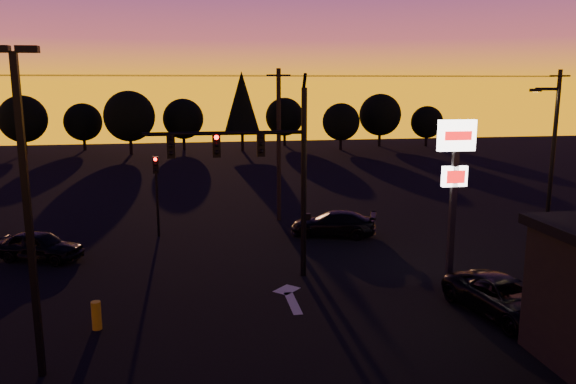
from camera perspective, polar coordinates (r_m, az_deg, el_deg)
The scene contains 23 objects.
ground at distance 20.65m, azimuth -0.38°, elevation -12.35°, with size 120.00×120.00×0.00m, color black.
lane_arrow at distance 22.24m, azimuth 0.20°, elevation -10.57°, with size 1.20×3.10×0.01m.
traffic_signal_mast at distance 23.11m, azimuth -2.26°, elevation 2.93°, with size 6.79×0.52×8.58m.
secondary_signal at distance 30.70m, azimuth -13.21°, elevation 0.77°, with size 0.30×0.31×4.35m.
parking_lot_light at distance 16.56m, azimuth -25.06°, elevation -0.22°, with size 1.25×0.30×9.14m.
pylon_sign at distance 22.81m, azimuth 16.59°, elevation 2.31°, with size 1.50×0.28×6.80m.
streetlight at distance 29.81m, azimuth 25.11°, elevation 2.74°, with size 1.55×0.35×8.00m.
utility_pole_1 at distance 33.28m, azimuth -0.94°, elevation 4.85°, with size 1.40×0.26×9.00m.
utility_pole_2 at distance 40.18m, azimuth 25.43°, elevation 4.86°, with size 1.40×0.26×9.00m.
power_wires at distance 33.08m, azimuth -0.97°, elevation 11.71°, with size 36.00×1.22×0.07m.
bollard at distance 20.41m, azimuth -18.88°, elevation -11.78°, with size 0.33×0.33×0.98m, color #BA980D.
tree_0 at distance 71.36m, azimuth -25.33°, elevation 6.72°, with size 5.36×5.36×6.74m.
tree_1 at distance 73.00m, azimuth -20.10°, elevation 6.69°, with size 4.54×4.54×5.71m.
tree_2 at distance 67.15m, azimuth -15.82°, elevation 7.42°, with size 5.77×5.78×7.26m.
tree_3 at distance 70.83m, azimuth -10.60°, elevation 7.31°, with size 4.95×4.95×6.22m.
tree_4 at distance 68.00m, azimuth -4.71°, elevation 9.15°, with size 4.18×4.18×9.50m.
tree_5 at distance 73.82m, azimuth -0.36°, elevation 7.65°, with size 4.95×4.95×6.22m.
tree_6 at distance 69.26m, azimuth 5.41°, elevation 7.11°, with size 4.54×4.54×5.71m.
tree_7 at distance 73.85m, azimuth 9.34°, elevation 7.75°, with size 5.36×5.36×6.74m.
tree_8 at distance 75.16m, azimuth 13.93°, elevation 6.91°, with size 4.12×4.12×5.19m.
car_left at distance 28.82m, azimuth -23.96°, elevation -5.01°, with size 1.64×4.07×1.39m, color black.
car_right at distance 30.59m, azimuth 4.62°, elevation -3.21°, with size 1.88×4.62×1.34m, color black.
suv_parked at distance 21.74m, azimuth 21.18°, elevation -9.99°, with size 2.24×4.85×1.35m, color black.
Camera 1 is at (-3.09, -18.69, 8.23)m, focal length 35.00 mm.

